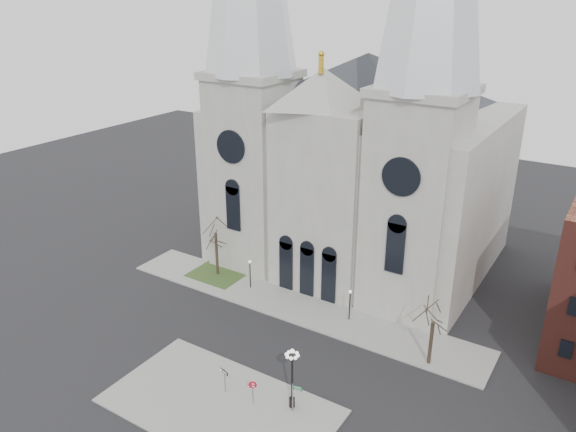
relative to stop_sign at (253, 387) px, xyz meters
The scene contains 13 objects.
ground 6.34m from the stop_sign, 146.12° to the left, with size 160.00×160.00×0.00m, color black.
sidewalk_near 3.08m from the stop_sign, 142.29° to the right, with size 18.00×10.00×0.14m, color gray.
sidewalk_far 15.35m from the stop_sign, 109.38° to the left, with size 40.00×6.00×0.14m, color gray.
grass_patch 22.32m from the stop_sign, 136.21° to the left, with size 6.00×5.00×0.18m, color #304C20.
cathedral 31.57m from the stop_sign, 100.92° to the left, with size 33.00×26.66×54.00m.
tree_left 22.59m from the stop_sign, 136.21° to the left, with size 3.20×3.20×7.50m.
tree_right 16.13m from the stop_sign, 51.31° to the left, with size 3.20×3.20×6.00m.
ped_lamp_left 18.57m from the stop_sign, 126.60° to the left, with size 0.32×0.32×3.26m.
ped_lamp_right 14.94m from the stop_sign, 86.42° to the left, with size 0.32×0.32×3.26m.
stop_sign is the anchor object (origin of this frame).
globe_lamp 3.57m from the stop_sign, 24.75° to the left, with size 1.49×1.49×5.35m.
one_way_sign 2.69m from the stop_sign, behind, with size 0.95×0.30×2.23m.
street_name_sign 3.30m from the stop_sign, 16.53° to the left, with size 0.79×0.24×2.53m.
Camera 1 is at (26.36, -31.85, 30.42)m, focal length 35.00 mm.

